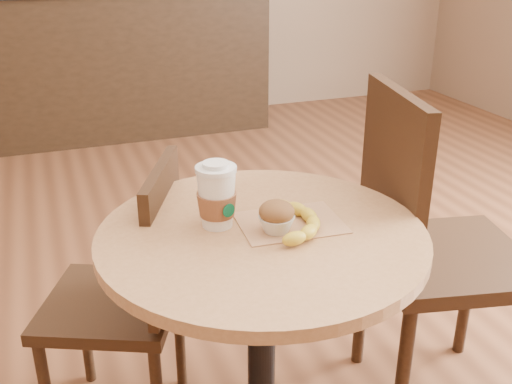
# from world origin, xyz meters

# --- Properties ---
(cafe_table) EXTENTS (0.76, 0.76, 0.75)m
(cafe_table) POSITION_xyz_m (-0.07, -0.09, 0.55)
(cafe_table) COLOR black
(cafe_table) RESTS_ON ground
(chair_left) EXTENTS (0.48, 0.48, 0.83)m
(chair_left) POSITION_xyz_m (-0.35, 0.23, 0.46)
(chair_left) COLOR #332012
(chair_left) RESTS_ON ground
(chair_right) EXTENTS (0.52, 0.52, 1.01)m
(chair_right) POSITION_xyz_m (0.48, 0.03, 0.55)
(chair_right) COLOR #332012
(chair_right) RESTS_ON ground
(service_counter) EXTENTS (2.30, 0.65, 1.04)m
(service_counter) POSITION_xyz_m (0.00, 3.18, 0.52)
(service_counter) COLOR black
(service_counter) RESTS_ON ground
(kraft_bag) EXTENTS (0.25, 0.20, 0.00)m
(kraft_bag) POSITION_xyz_m (0.00, -0.08, 0.75)
(kraft_bag) COLOR #AC7A53
(kraft_bag) RESTS_ON cafe_table
(coffee_cup) EXTENTS (0.09, 0.10, 0.16)m
(coffee_cup) POSITION_xyz_m (-0.16, -0.03, 0.82)
(coffee_cup) COLOR white
(coffee_cup) RESTS_ON cafe_table
(muffin) EXTENTS (0.08, 0.08, 0.07)m
(muffin) POSITION_xyz_m (-0.05, -0.11, 0.79)
(muffin) COLOR silver
(muffin) RESTS_ON kraft_bag
(banana) EXTENTS (0.20, 0.26, 0.03)m
(banana) POSITION_xyz_m (0.01, -0.10, 0.77)
(banana) COLOR gold
(banana) RESTS_ON kraft_bag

